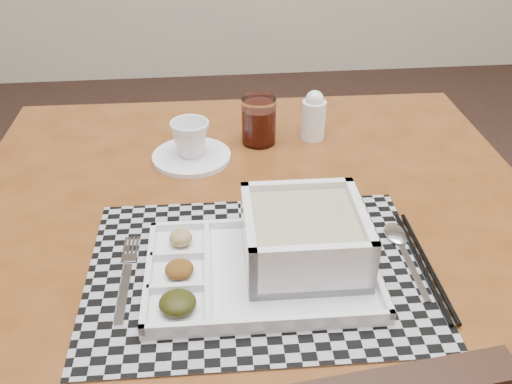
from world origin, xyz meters
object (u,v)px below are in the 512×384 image
at_px(serving_tray, 289,248).
at_px(juice_glass, 259,123).
at_px(dining_table, 256,259).
at_px(creamer_bottle, 314,116).
at_px(cup, 190,138).

relative_size(serving_tray, juice_glass, 3.45).
relative_size(dining_table, creamer_bottle, 9.77).
bearing_deg(juice_glass, dining_table, -97.11).
bearing_deg(creamer_bottle, juice_glass, -175.87).
bearing_deg(creamer_bottle, serving_tray, -105.44).
bearing_deg(cup, serving_tray, -80.91).
relative_size(dining_table, serving_tray, 3.09).
bearing_deg(serving_tray, cup, 112.02).
distance_m(cup, creamer_bottle, 0.25).
height_order(cup, creamer_bottle, creamer_bottle).
height_order(dining_table, juice_glass, juice_glass).
height_order(serving_tray, cup, serving_tray).
xyz_separation_m(serving_tray, cup, (-0.14, 0.34, 0.01)).
height_order(juice_glass, creamer_bottle, creamer_bottle).
distance_m(serving_tray, juice_glass, 0.39).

